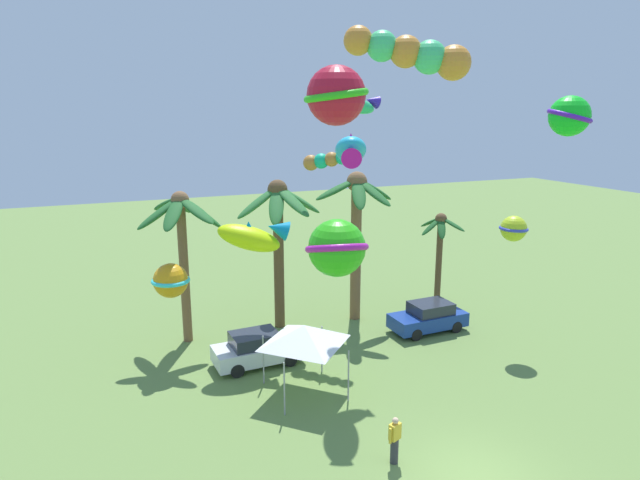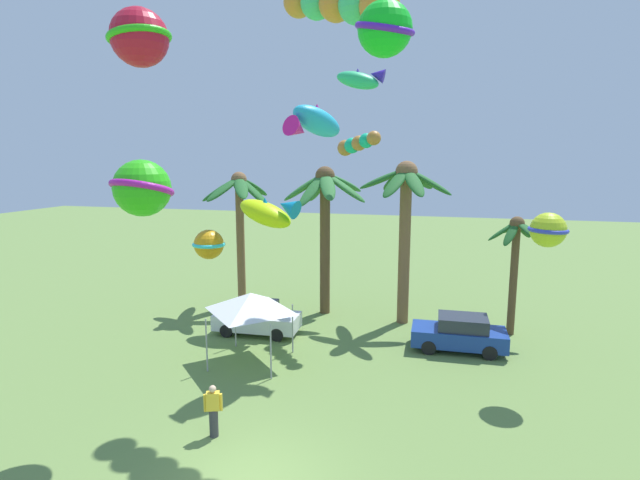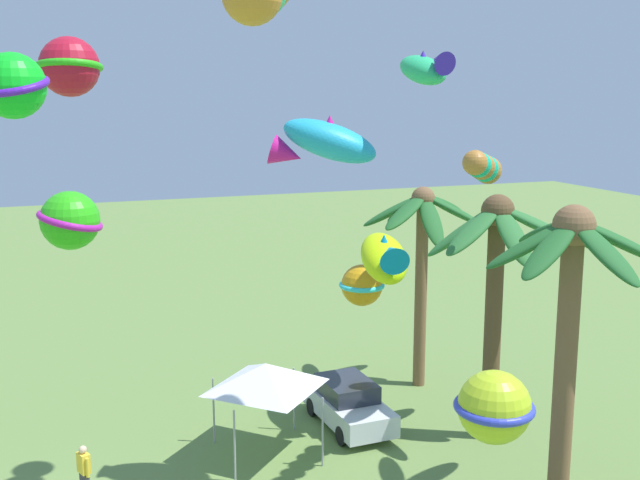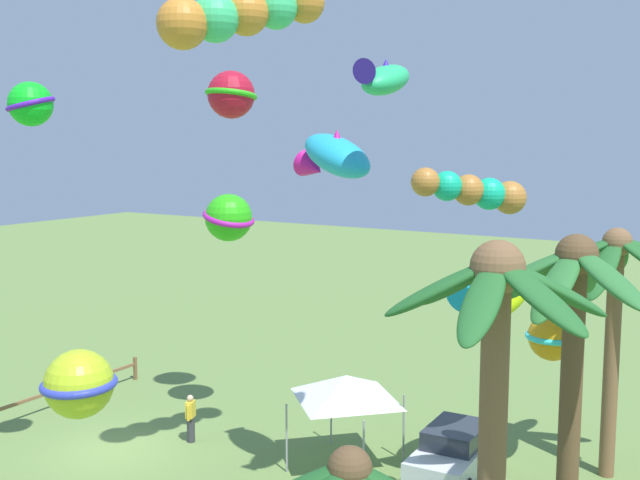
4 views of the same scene
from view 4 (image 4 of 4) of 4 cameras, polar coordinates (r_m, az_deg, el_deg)
name	(u,v)px [view 4 (image 4 of 4)]	position (r m, az deg, el deg)	size (l,w,h in m)	color
ground_plane	(113,451)	(26.60, -14.90, -14.67)	(120.00, 120.00, 0.00)	olive
palm_tree_0	(572,314)	(19.36, 17.93, -5.18)	(4.50, 4.39, 7.69)	brown
palm_tree_1	(614,286)	(23.93, 20.72, -3.15)	(4.11, 4.37, 7.38)	brown
palm_tree_3	(495,345)	(15.60, 12.71, -7.50)	(4.54, 4.34, 7.97)	brown
rail_fence	(18,405)	(29.93, -21.20, -11.18)	(11.50, 0.12, 0.95)	brown
parked_car_0	(454,452)	(24.08, 9.78, -15.00)	(3.97, 1.87, 1.51)	silver
spectator_0	(191,418)	(26.51, -9.43, -12.71)	(0.52, 0.35, 1.59)	#38383D
festival_tent	(346,388)	(23.83, 1.94, -10.73)	(2.86, 2.86, 2.85)	#9E9EA3
kite_fish_0	(492,296)	(22.07, 12.47, -4.01)	(3.53, 2.11, 1.86)	#C6EF0E
kite_ball_1	(79,384)	(14.38, -17.21, -10.02)	(1.63, 1.62, 1.20)	#B7D423
kite_tube_2	(474,191)	(17.59, 11.18, 3.54)	(2.24, 2.07, 1.08)	#B8752F
kite_ball_3	(229,218)	(26.52, -6.70, 1.63)	(2.10, 2.09, 1.61)	green
kite_fish_4	(333,157)	(20.15, 0.97, 6.11)	(2.20, 3.05, 1.62)	#21AAD8
kite_ball_5	(231,95)	(26.26, -6.51, 10.51)	(2.09, 2.08, 1.57)	red
kite_fish_6	(383,78)	(17.99, 4.66, 11.73)	(2.07, 0.91, 1.03)	#28C270
kite_ball_7	(552,337)	(25.58, 16.63, -6.78)	(2.15, 2.15, 1.52)	orange
kite_tube_8	(238,14)	(20.26, -6.00, 16.09)	(4.17, 2.69, 1.93)	orange
kite_ball_9	(31,104)	(22.27, -20.40, 9.29)	(1.82, 1.82, 1.18)	#11CF21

